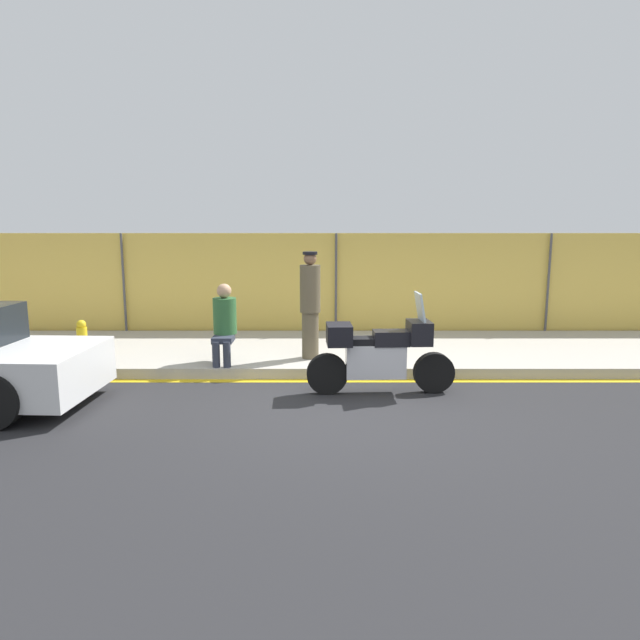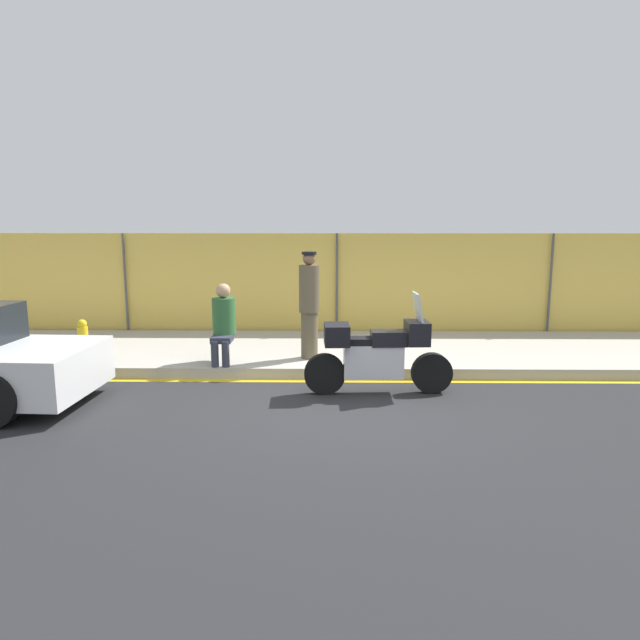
% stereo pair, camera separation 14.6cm
% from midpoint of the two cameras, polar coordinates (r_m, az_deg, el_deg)
% --- Properties ---
extents(ground_plane, '(120.00, 120.00, 0.00)m').
position_cam_midpoint_polar(ground_plane, '(7.94, 2.71, -8.66)').
color(ground_plane, '#262628').
extents(sidewalk, '(33.77, 3.25, 0.18)m').
position_cam_midpoint_polar(sidewalk, '(10.80, 2.19, -3.17)').
color(sidewalk, '#ADA89E').
rests_on(sidewalk, ground_plane).
extents(curb_paint_stripe, '(33.77, 0.18, 0.01)m').
position_cam_midpoint_polar(curb_paint_stripe, '(9.16, 2.44, -6.10)').
color(curb_paint_stripe, gold).
rests_on(curb_paint_stripe, ground_plane).
extents(storefront_fence, '(32.09, 0.17, 2.27)m').
position_cam_midpoint_polar(storefront_fence, '(12.32, 2.03, 3.39)').
color(storefront_fence, gold).
rests_on(storefront_fence, ground_plane).
extents(motorcycle, '(2.20, 0.56, 1.50)m').
position_cam_midpoint_polar(motorcycle, '(8.42, 6.22, -3.32)').
color(motorcycle, black).
rests_on(motorcycle, ground_plane).
extents(officer_standing, '(0.35, 0.35, 1.84)m').
position_cam_midpoint_polar(officer_standing, '(9.75, -0.65, 1.63)').
color(officer_standing, brown).
rests_on(officer_standing, sidewalk).
extents(person_seated_on_curb, '(0.39, 0.68, 1.32)m').
position_cam_midpoint_polar(person_seated_on_curb, '(9.65, -9.22, 0.09)').
color(person_seated_on_curb, '#2D3342').
rests_on(person_seated_on_curb, sidewalk).
extents(fire_hydrant, '(0.18, 0.23, 0.60)m').
position_cam_midpoint_polar(fire_hydrant, '(11.15, -22.28, -1.48)').
color(fire_hydrant, gold).
rests_on(fire_hydrant, sidewalk).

